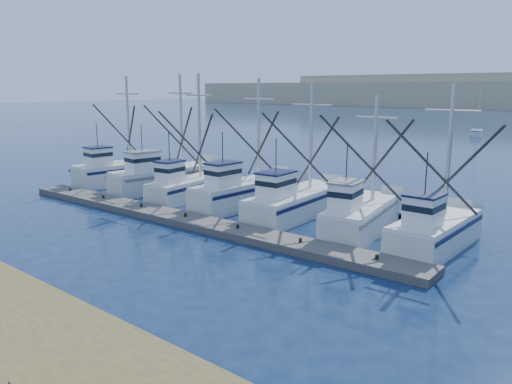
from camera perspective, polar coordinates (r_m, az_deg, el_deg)
ground at (r=20.67m, az=-10.11°, el=-10.45°), size 500.00×500.00×0.00m
floating_dock at (r=29.51m, az=-8.05°, el=-3.16°), size 29.34×2.72×0.39m
trawler_fleet at (r=33.19m, az=-2.62°, el=0.04°), size 29.17×9.33×8.79m
sailboat_far at (r=89.46m, az=23.90°, el=6.19°), size 2.73×5.12×8.10m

